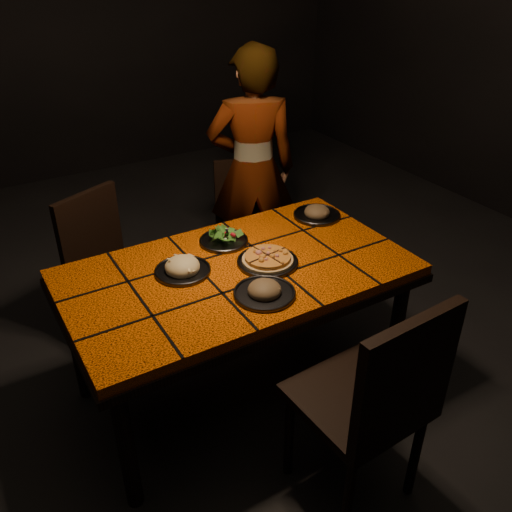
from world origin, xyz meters
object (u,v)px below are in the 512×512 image
plate_pasta (183,268)px  chair_far_left (106,261)px  diner (252,170)px  dining_table (238,282)px  plate_pizza (268,260)px  chair_near (376,398)px  chair_far_right (245,214)px

plate_pasta → chair_far_left: bearing=104.9°
chair_far_left → diner: 1.10m
dining_table → plate_pizza: size_ratio=5.55×
chair_near → plate_pizza: (0.02, 0.81, 0.18)m
chair_far_left → chair_far_right: 1.03m
diner → plate_pasta: diner is taller
chair_near → chair_far_right: size_ratio=1.24×
dining_table → plate_pasta: 0.27m
chair_near → plate_pizza: chair_near is taller
diner → plate_pizza: bearing=84.9°
chair_near → chair_far_right: chair_near is taller
chair_near → diner: diner is taller
chair_far_left → plate_pasta: (0.18, -0.68, 0.25)m
dining_table → chair_near: 0.86m
dining_table → plate_pizza: 0.18m
chair_far_right → diner: bearing=-11.0°
chair_near → chair_far_right: (0.47, 1.82, -0.11)m
chair_far_left → diner: bearing=-15.4°
diner → plate_pasta: size_ratio=6.07×
dining_table → diner: bearing=56.0°
chair_far_left → plate_pasta: chair_far_left is taller
dining_table → chair_near: (0.12, -0.85, -0.09)m
chair_near → chair_far_right: bearing=-107.5°
diner → plate_pasta: (-0.87, -0.85, -0.02)m
chair_far_left → plate_pasta: size_ratio=3.48×
chair_near → chair_far_left: chair_near is taller
chair_far_right → plate_pasta: size_ratio=3.19×
chair_far_left → chair_far_right: size_ratio=1.09×
plate_pizza → diner: bearing=63.3°
chair_far_right → chair_near: bearing=-84.8°
diner → plate_pizza: 1.10m
diner → chair_far_right: bearing=-9.0°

